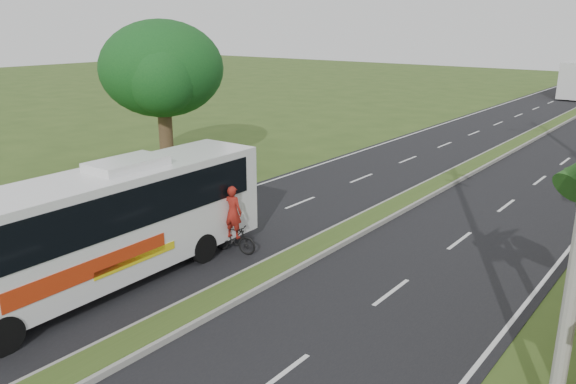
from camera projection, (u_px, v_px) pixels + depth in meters
The scene contains 7 objects.
ground at pixel (173, 325), 14.19m from camera, with size 180.00×180.00×0.00m, color #364E1C.
road_asphalt at pixel (469, 169), 29.23m from camera, with size 14.00×160.00×0.02m, color black.
median_strip at pixel (469, 168), 29.20m from camera, with size 1.20×160.00×0.18m.
lane_edge_left at pixel (359, 152), 33.20m from camera, with size 0.12×160.00×0.01m, color silver.
shade_tree at pixel (161, 72), 27.44m from camera, with size 6.30×6.00×7.54m.
coach_bus_main at pixel (101, 222), 15.71m from camera, with size 2.67×11.14×3.58m.
motorcyclist at pixel (233, 229), 18.39m from camera, with size 1.70×0.79×2.32m.
Camera 1 is at (10.09, -8.10, 7.32)m, focal length 35.00 mm.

